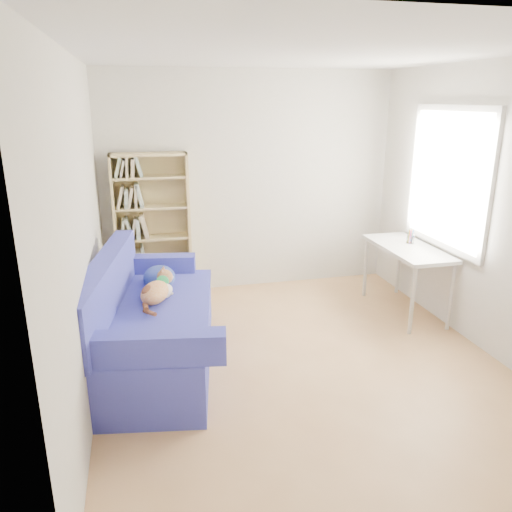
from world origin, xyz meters
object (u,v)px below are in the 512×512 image
at_px(bookshelf, 153,233).
at_px(desk, 407,254).
at_px(sofa, 149,325).
at_px(pen_cup, 410,238).

relative_size(bookshelf, desk, 1.47).
relative_size(sofa, pen_cup, 13.88).
relative_size(desk, pen_cup, 7.44).
relative_size(bookshelf, pen_cup, 10.93).
bearing_deg(desk, pen_cup, 52.92).
bearing_deg(pen_cup, sofa, -167.71).
bearing_deg(bookshelf, sofa, -94.49).
xyz_separation_m(sofa, pen_cup, (2.86, 0.62, 0.44)).
bearing_deg(sofa, pen_cup, 21.82).
relative_size(sofa, bookshelf, 1.27).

